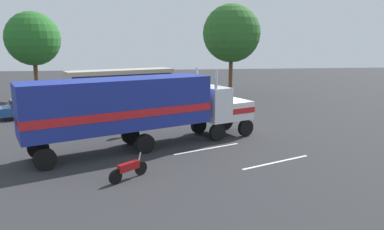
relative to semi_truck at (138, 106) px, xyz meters
name	(u,v)px	position (x,y,z in m)	size (l,w,h in m)	color
ground_plane	(225,133)	(5.83, 2.77, -2.52)	(120.00, 120.00, 0.00)	#2D2D30
lane_stripe_near	(207,149)	(3.93, -0.73, -2.52)	(4.40, 0.16, 0.01)	silver
lane_stripe_mid	(276,162)	(7.09, -3.54, -2.52)	(4.40, 0.16, 0.01)	silver
semi_truck	(138,106)	(0.00, 0.00, 0.00)	(13.95, 8.03, 4.50)	silver
person_bystander	(130,123)	(-0.61, 2.95, -1.63)	(0.40, 0.48, 1.63)	#2D3347
parked_bus	(121,83)	(-2.02, 16.80, -0.46)	(11.14, 6.57, 3.40)	#BFB29E
parked_car	(27,108)	(-9.37, 10.05, -1.72)	(4.75, 3.52, 1.57)	#234C8C
motorcycle	(129,169)	(-0.40, -4.87, -2.04)	(1.66, 1.46, 1.12)	black
tree_left	(231,33)	(10.11, 18.99, 4.62)	(6.42, 6.42, 10.37)	brown
tree_center	(33,39)	(-11.33, 20.09, 4.00)	(5.71, 5.71, 9.40)	brown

